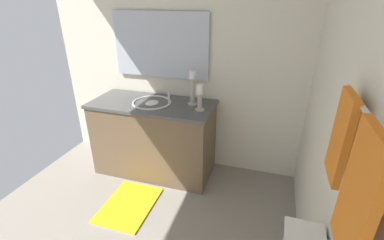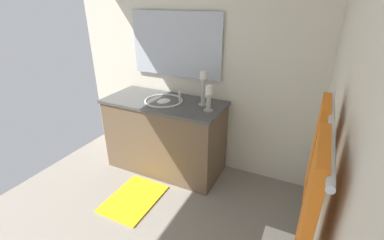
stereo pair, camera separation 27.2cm
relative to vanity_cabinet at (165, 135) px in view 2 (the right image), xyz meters
The scene contains 11 objects.
wall_back 2.12m from the vanity_cabinet, 51.39° to the left, with size 3.09×0.04×2.45m, color silver.
wall_left 0.89m from the vanity_cabinet, 155.32° to the left, with size 0.04×2.75×2.45m, color silver.
vanity_cabinet is the anchor object (origin of this frame).
sink_basin 0.37m from the vanity_cabinet, 90.00° to the left, with size 0.40×0.40×0.24m.
mirror 0.98m from the vanity_cabinet, behind, with size 0.02×1.04×0.66m, color silver.
candle_holder_tall 0.75m from the vanity_cabinet, 85.17° to the left, with size 0.09×0.09×0.25m.
candle_holder_short 0.72m from the vanity_cabinet, 100.85° to the left, with size 0.09×0.09×0.34m.
towel_bar 2.26m from the vanity_cabinet, 46.66° to the left, with size 0.02×0.02×0.67m, color silver.
towel_near_vanity 2.08m from the vanity_cabinet, 49.97° to the left, with size 0.20×0.03×0.38m, color orange.
towel_center 2.27m from the vanity_cabinet, 43.04° to the left, with size 0.26×0.03×0.47m, color orange.
bath_mat 0.74m from the vanity_cabinet, ahead, with size 0.60×0.44×0.02m, color yellow.
Camera 2 is at (1.00, 1.25, 1.79)m, focal length 25.03 mm.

